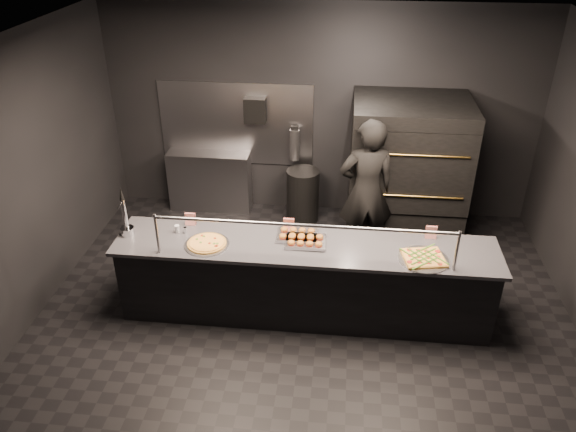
# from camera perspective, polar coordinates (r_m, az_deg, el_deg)

# --- Properties ---
(room) EXTENTS (6.04, 6.00, 3.00)m
(room) POSITION_cam_1_polar(r_m,az_deg,el_deg) (5.72, 1.65, 2.19)
(room) COLOR black
(room) RESTS_ON ground
(service_counter) EXTENTS (4.10, 0.78, 1.37)m
(service_counter) POSITION_cam_1_polar(r_m,az_deg,el_deg) (6.23, 1.69, -6.46)
(service_counter) COLOR black
(service_counter) RESTS_ON ground
(pizza_oven) EXTENTS (1.50, 1.23, 1.91)m
(pizza_oven) POSITION_cam_1_polar(r_m,az_deg,el_deg) (7.65, 11.96, 4.59)
(pizza_oven) COLOR black
(pizza_oven) RESTS_ON ground
(prep_shelf) EXTENTS (1.20, 0.35, 0.90)m
(prep_shelf) POSITION_cam_1_polar(r_m,az_deg,el_deg) (8.44, -7.91, 3.56)
(prep_shelf) COLOR #99999E
(prep_shelf) RESTS_ON ground
(towel_dispenser) EXTENTS (0.30, 0.20, 0.35)m
(towel_dispenser) POSITION_cam_1_polar(r_m,az_deg,el_deg) (7.94, -3.34, 10.70)
(towel_dispenser) COLOR black
(towel_dispenser) RESTS_ON room
(fire_extinguisher) EXTENTS (0.14, 0.14, 0.51)m
(fire_extinguisher) POSITION_cam_1_polar(r_m,az_deg,el_deg) (8.06, 0.67, 7.31)
(fire_extinguisher) COLOR #B2B2B7
(fire_extinguisher) RESTS_ON room
(beer_tap) EXTENTS (0.15, 0.21, 0.58)m
(beer_tap) POSITION_cam_1_polar(r_m,az_deg,el_deg) (6.31, -16.16, -0.53)
(beer_tap) COLOR silver
(beer_tap) RESTS_ON service_counter
(round_pizza) EXTENTS (0.48, 0.48, 0.03)m
(round_pizza) POSITION_cam_1_polar(r_m,az_deg,el_deg) (6.02, -8.24, -2.79)
(round_pizza) COLOR silver
(round_pizza) RESTS_ON service_counter
(slider_tray_a) EXTENTS (0.44, 0.33, 0.07)m
(slider_tray_a) POSITION_cam_1_polar(r_m,az_deg,el_deg) (6.09, 0.94, -1.91)
(slider_tray_a) COLOR silver
(slider_tray_a) RESTS_ON service_counter
(slider_tray_b) EXTENTS (0.44, 0.33, 0.07)m
(slider_tray_b) POSITION_cam_1_polar(r_m,az_deg,el_deg) (5.99, 1.79, -2.54)
(slider_tray_b) COLOR silver
(slider_tray_b) RESTS_ON service_counter
(square_pizza) EXTENTS (0.51, 0.51, 0.05)m
(square_pizza) POSITION_cam_1_polar(r_m,az_deg,el_deg) (5.89, 13.61, -4.19)
(square_pizza) COLOR silver
(square_pizza) RESTS_ON service_counter
(condiment_jar) EXTENTS (0.14, 0.05, 0.09)m
(condiment_jar) POSITION_cam_1_polar(r_m,az_deg,el_deg) (6.27, -10.95, -1.33)
(condiment_jar) COLOR silver
(condiment_jar) RESTS_ON service_counter
(tent_cards) EXTENTS (2.77, 0.04, 0.15)m
(tent_cards) POSITION_cam_1_polar(r_m,az_deg,el_deg) (6.17, 1.41, -0.92)
(tent_cards) COLOR white
(tent_cards) RESTS_ON service_counter
(trash_bin) EXTENTS (0.47, 0.47, 0.78)m
(trash_bin) POSITION_cam_1_polar(r_m,az_deg,el_deg) (8.08, 1.50, 2.10)
(trash_bin) COLOR black
(trash_bin) RESTS_ON ground
(worker) EXTENTS (0.76, 0.56, 1.90)m
(worker) POSITION_cam_1_polar(r_m,az_deg,el_deg) (7.03, 7.95, 2.47)
(worker) COLOR black
(worker) RESTS_ON ground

